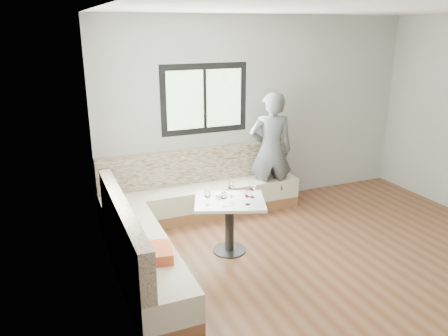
% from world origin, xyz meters
% --- Properties ---
extents(room, '(5.01, 5.01, 2.81)m').
position_xyz_m(room, '(-0.08, 0.08, 1.41)').
color(room, brown).
rests_on(room, ground).
extents(banquette, '(2.90, 2.80, 0.95)m').
position_xyz_m(banquette, '(-1.59, 1.63, 0.33)').
color(banquette, brown).
rests_on(banquette, ground).
extents(table, '(0.99, 0.89, 0.67)m').
position_xyz_m(table, '(-1.13, 1.07, 0.51)').
color(table, black).
rests_on(table, ground).
extents(person, '(0.73, 0.58, 1.76)m').
position_xyz_m(person, '(-0.00, 2.13, 0.88)').
color(person, '#565B5F').
rests_on(person, ground).
extents(olive_ramekin, '(0.10, 0.10, 0.04)m').
position_xyz_m(olive_ramekin, '(-1.20, 1.21, 0.69)').
color(olive_ramekin, white).
rests_on(olive_ramekin, table).
extents(wine_glass_a, '(0.08, 0.08, 0.18)m').
position_xyz_m(wine_glass_a, '(-1.42, 1.04, 0.80)').
color(wine_glass_a, white).
rests_on(wine_glass_a, table).
extents(wine_glass_b, '(0.08, 0.08, 0.18)m').
position_xyz_m(wine_glass_b, '(-1.26, 0.93, 0.80)').
color(wine_glass_b, white).
rests_on(wine_glass_b, table).
extents(wine_glass_c, '(0.08, 0.08, 0.18)m').
position_xyz_m(wine_glass_c, '(-0.99, 0.86, 0.80)').
color(wine_glass_c, white).
rests_on(wine_glass_c, table).
extents(wine_glass_d, '(0.08, 0.08, 0.18)m').
position_xyz_m(wine_glass_d, '(-1.06, 1.17, 0.80)').
color(wine_glass_d, white).
rests_on(wine_glass_d, table).
extents(wine_glass_e, '(0.08, 0.08, 0.18)m').
position_xyz_m(wine_glass_e, '(-0.84, 1.04, 0.80)').
color(wine_glass_e, white).
rests_on(wine_glass_e, table).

